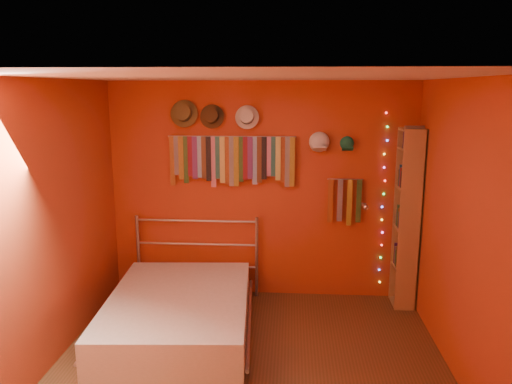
% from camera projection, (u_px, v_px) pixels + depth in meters
% --- Properties ---
extents(ground, '(3.50, 3.50, 0.00)m').
position_uv_depth(ground, '(249.00, 373.00, 4.31)').
color(ground, '#543A1C').
rests_on(ground, ground).
extents(back_wall, '(3.50, 0.02, 2.50)m').
position_uv_depth(back_wall, '(262.00, 191.00, 5.76)').
color(back_wall, '#A1271A').
rests_on(back_wall, ground).
extents(right_wall, '(0.02, 3.50, 2.50)m').
position_uv_depth(right_wall, '(470.00, 239.00, 3.93)').
color(right_wall, '#A1271A').
rests_on(right_wall, ground).
extents(left_wall, '(0.02, 3.50, 2.50)m').
position_uv_depth(left_wall, '(41.00, 230.00, 4.17)').
color(left_wall, '#A1271A').
rests_on(left_wall, ground).
extents(ceiling, '(3.50, 3.50, 0.02)m').
position_uv_depth(ceiling, '(248.00, 77.00, 3.80)').
color(ceiling, white).
rests_on(ceiling, back_wall).
extents(tie_rack, '(1.45, 0.03, 0.59)m').
position_uv_depth(tie_rack, '(232.00, 158.00, 5.64)').
color(tie_rack, '#A8A8AC').
rests_on(tie_rack, back_wall).
extents(small_tie_rack, '(0.40, 0.03, 0.54)m').
position_uv_depth(small_tie_rack, '(345.00, 200.00, 5.65)').
color(small_tie_rack, '#A8A8AC').
rests_on(small_tie_rack, back_wall).
extents(fedora_olive, '(0.31, 0.17, 0.30)m').
position_uv_depth(fedora_olive, '(183.00, 113.00, 5.54)').
color(fedora_olive, brown).
rests_on(fedora_olive, back_wall).
extents(fedora_brown, '(0.27, 0.15, 0.27)m').
position_uv_depth(fedora_brown, '(212.00, 116.00, 5.53)').
color(fedora_brown, '#412D17').
rests_on(fedora_brown, back_wall).
extents(fedora_white, '(0.27, 0.14, 0.26)m').
position_uv_depth(fedora_white, '(247.00, 117.00, 5.51)').
color(fedora_white, beige).
rests_on(fedora_white, back_wall).
extents(cap_white, '(0.20, 0.25, 0.20)m').
position_uv_depth(cap_white, '(319.00, 142.00, 5.54)').
color(cap_white, white).
rests_on(cap_white, back_wall).
extents(cap_green, '(0.17, 0.21, 0.17)m').
position_uv_depth(cap_green, '(347.00, 143.00, 5.53)').
color(cap_green, '#19714E').
rests_on(cap_green, back_wall).
extents(fairy_lights, '(0.05, 0.02, 1.99)m').
position_uv_depth(fairy_lights, '(383.00, 200.00, 5.64)').
color(fairy_lights, '#FF3333').
rests_on(fairy_lights, back_wall).
extents(reading_lamp, '(0.07, 0.28, 0.08)m').
position_uv_depth(reading_lamp, '(365.00, 207.00, 5.49)').
color(reading_lamp, '#A8A8AC').
rests_on(reading_lamp, back_wall).
extents(bookshelf, '(0.25, 0.34, 2.00)m').
position_uv_depth(bookshelf, '(411.00, 218.00, 5.48)').
color(bookshelf, tan).
rests_on(bookshelf, ground).
extents(bed, '(1.56, 2.02, 0.96)m').
position_uv_depth(bed, '(179.00, 313.00, 4.95)').
color(bed, '#A8A8AC').
rests_on(bed, ground).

